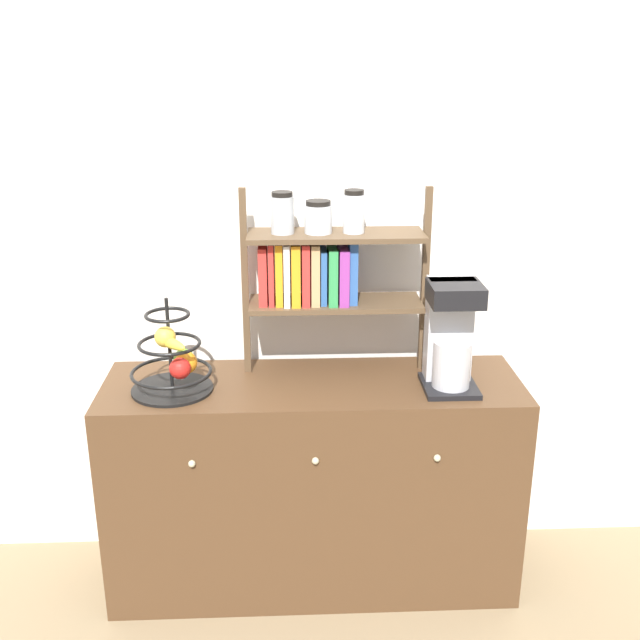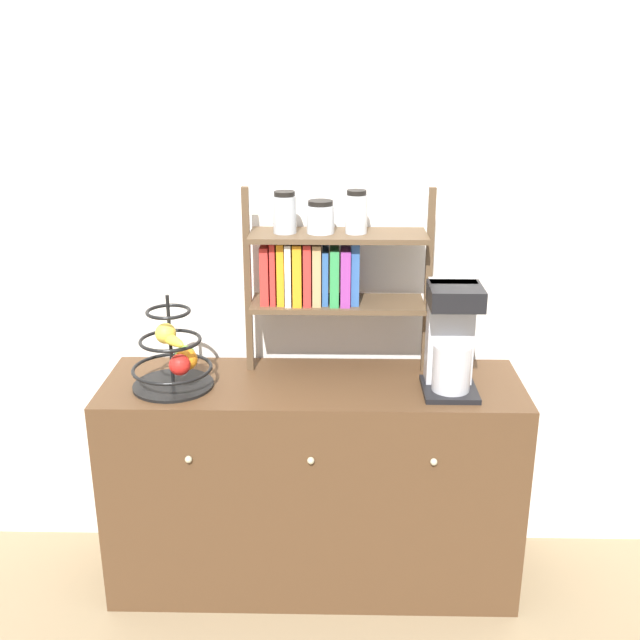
{
  "view_description": "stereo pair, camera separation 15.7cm",
  "coord_description": "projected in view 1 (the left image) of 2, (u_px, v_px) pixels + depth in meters",
  "views": [
    {
      "loc": [
        -0.08,
        -2.16,
        1.87
      ],
      "look_at": [
        0.03,
        0.22,
        1.03
      ],
      "focal_mm": 42.0,
      "sensor_mm": 36.0,
      "label": 1
    },
    {
      "loc": [
        0.07,
        -2.17,
        1.87
      ],
      "look_at": [
        0.03,
        0.22,
        1.03
      ],
      "focal_mm": 42.0,
      "sensor_mm": 36.0,
      "label": 2
    }
  ],
  "objects": [
    {
      "name": "sideboard",
      "position": [
        313.0,
        483.0,
        2.74
      ],
      "size": [
        1.46,
        0.47,
        0.8
      ],
      "color": "#4C331E",
      "rests_on": "ground_plane"
    },
    {
      "name": "coffee_maker",
      "position": [
        451.0,
        335.0,
        2.52
      ],
      "size": [
        0.18,
        0.21,
        0.38
      ],
      "color": "black",
      "rests_on": "sideboard"
    },
    {
      "name": "fruit_stand",
      "position": [
        174.0,
        361.0,
        2.51
      ],
      "size": [
        0.28,
        0.28,
        0.33
      ],
      "color": "black",
      "rests_on": "sideboard"
    },
    {
      "name": "wall_back",
      "position": [
        310.0,
        226.0,
        2.7
      ],
      "size": [
        7.0,
        0.05,
        2.6
      ],
      "primitive_type": "cube",
      "color": "silver",
      "rests_on": "ground_plane"
    },
    {
      "name": "shelf_hutch",
      "position": [
        318.0,
        263.0,
        2.59
      ],
      "size": [
        0.65,
        0.2,
        0.66
      ],
      "color": "brown",
      "rests_on": "sideboard"
    },
    {
      "name": "ground_plane",
      "position": [
        316.0,
        615.0,
        2.66
      ],
      "size": [
        12.0,
        12.0,
        0.0
      ],
      "primitive_type": "plane",
      "color": "#847051"
    }
  ]
}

